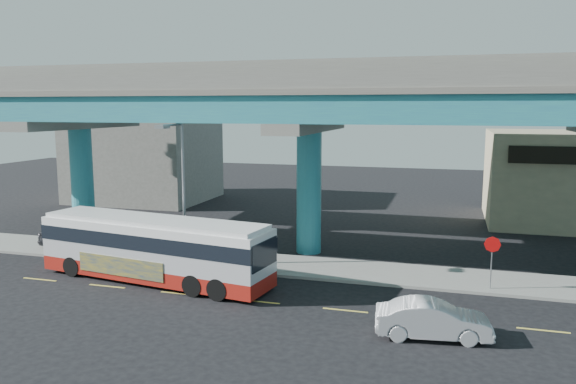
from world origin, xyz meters
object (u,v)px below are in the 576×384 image
(stop_sign, at_px, (492,251))
(sedan, at_px, (433,320))
(transit_bus, at_px, (154,247))
(street_lamp, at_px, (178,173))
(parked_car, at_px, (72,236))

(stop_sign, bearing_deg, sedan, -88.58)
(transit_bus, relative_size, street_lamp, 1.63)
(transit_bus, relative_size, parked_car, 3.12)
(transit_bus, bearing_deg, sedan, -5.22)
(parked_car, height_order, stop_sign, stop_sign)
(transit_bus, bearing_deg, parked_car, 160.94)
(sedan, height_order, stop_sign, stop_sign)
(stop_sign, bearing_deg, street_lamp, -154.76)
(sedan, relative_size, street_lamp, 0.57)
(street_lamp, distance_m, stop_sign, 16.43)
(parked_car, relative_size, stop_sign, 1.61)
(transit_bus, distance_m, parked_car, 9.41)
(transit_bus, distance_m, street_lamp, 4.18)
(parked_car, distance_m, stop_sign, 24.75)
(sedan, distance_m, parked_car, 23.53)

